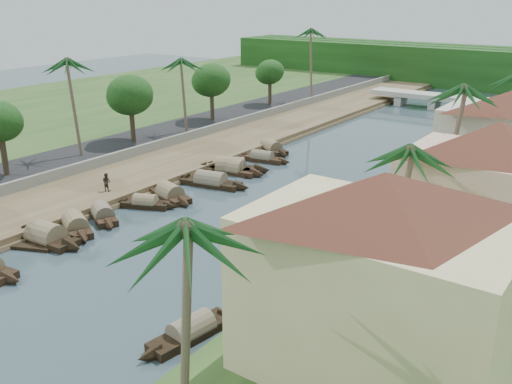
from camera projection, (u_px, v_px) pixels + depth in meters
The scene contains 34 objects.
ground at pixel (132, 273), 40.25m from camera, with size 220.00×220.00×0.00m, color #364851.
left_bank at pixel (165, 164), 64.24m from camera, with size 10.00×180.00×0.80m, color brown.
right_bank at pixel (487, 235), 45.07m from camera, with size 16.00×180.00×1.20m, color #25431B.
road at pixel (114, 150), 68.78m from camera, with size 8.00×180.00×1.40m, color black.
retaining_wall at pixel (139, 150), 66.21m from camera, with size 0.40×180.00×1.10m, color slate.
treeline at pixel (497, 69), 115.88m from camera, with size 120.00×14.00×8.00m.
bridge at pixel (453, 100), 95.08m from camera, with size 28.00×4.00×2.40m.
building_near at pixel (377, 276), 26.22m from camera, with size 14.85×14.85×10.20m.
building_mid at pixel (490, 192), 38.07m from camera, with size 14.11×14.11×9.70m.
sampan_4 at pixel (76, 225), 47.33m from camera, with size 7.31×4.66×2.11m.
sampan_5 at pixel (46, 237), 45.03m from camera, with size 7.95×2.52×2.47m.
sampan_6 at pixel (103, 215), 49.62m from camera, with size 6.45×4.36×1.98m.
sampan_7 at pixel (145, 203), 52.35m from camera, with size 6.16×3.63×1.72m.
sampan_8 at pixel (170, 195), 54.55m from camera, with size 7.30×3.70×2.21m.
sampan_9 at pixel (211, 182), 58.20m from camera, with size 9.04×3.39×2.24m.
sampan_10 at pixel (231, 169), 62.42m from camera, with size 8.65×2.89×2.32m.
sampan_11 at pixel (230, 168), 62.65m from camera, with size 8.87×6.15×2.55m.
sampan_12 at pixel (262, 158), 66.61m from camera, with size 7.39×2.48×1.79m.
sampan_13 at pixel (271, 148), 70.76m from camera, with size 7.49×4.63×2.08m.
sampan_14 at pixel (191, 331), 32.58m from camera, with size 2.51×7.68×1.88m.
sampan_15 at pixel (315, 256), 41.90m from camera, with size 2.25×7.74×2.07m.
sampan_16 at pixel (398, 196), 54.20m from camera, with size 4.11×7.70×1.92m.
canoe_1 at pixel (27, 247), 44.04m from camera, with size 5.56×3.08×0.91m.
canoe_2 at pixel (235, 173), 61.97m from camera, with size 5.49×1.48×0.79m.
palm_0 at pixel (175, 230), 20.02m from camera, with size 3.20×3.20×11.43m.
palm_1 at pixel (399, 151), 33.80m from camera, with size 3.20×3.20×10.38m.
palm_2 at pixel (455, 90), 44.16m from camera, with size 3.20×3.20×12.16m.
palm_5 at pixel (71, 63), 60.82m from camera, with size 3.20×3.20×11.98m.
palm_6 at pixel (183, 62), 72.04m from camera, with size 3.20×3.20×10.74m.
palm_8 at pixel (313, 32), 93.61m from camera, with size 3.20×3.20×13.02m.
tree_3 at pixel (130, 96), 68.57m from camera, with size 5.54×5.54×7.89m.
tree_4 at pixel (211, 81), 80.36m from camera, with size 5.31×5.31×7.76m.
tree_5 at pixel (270, 73), 91.89m from camera, with size 4.38×4.38×6.93m.
person_far at pixel (106, 182), 54.19m from camera, with size 0.86×0.67×1.77m, color #362C26.
Camera 1 is at (28.00, -24.37, 18.73)m, focal length 40.00 mm.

